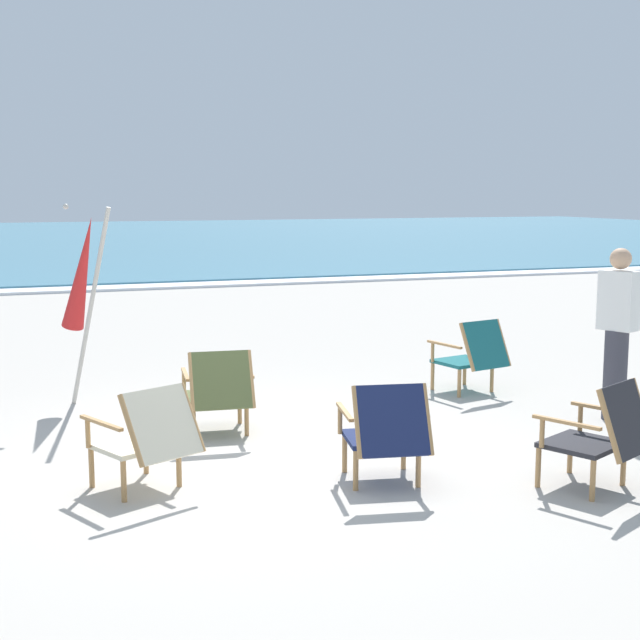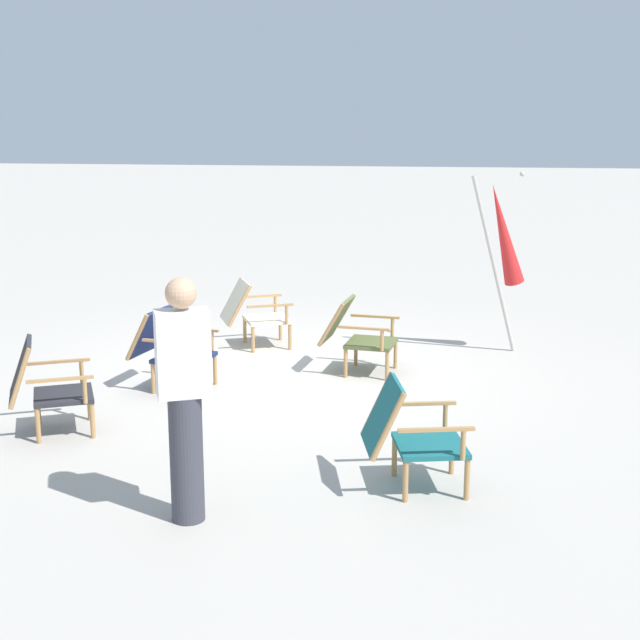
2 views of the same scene
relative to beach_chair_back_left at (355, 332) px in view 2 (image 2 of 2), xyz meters
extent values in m
plane|color=#B2AAA0|center=(0.20, -0.75, -0.42)|extent=(80.00, 80.00, 0.00)
cube|color=#515B33|center=(0.02, 0.17, -0.10)|extent=(0.57, 0.54, 0.04)
cube|color=#515B33|center=(-0.02, -0.20, 0.12)|extent=(0.52, 0.34, 0.47)
cylinder|color=#AD7F4C|center=(-0.19, 0.41, -0.26)|extent=(0.04, 0.04, 0.32)
cylinder|color=#AD7F4C|center=(0.28, 0.36, -0.26)|extent=(0.04, 0.04, 0.32)
cylinder|color=#AD7F4C|center=(-0.24, -0.02, -0.26)|extent=(0.04, 0.04, 0.32)
cylinder|color=#AD7F4C|center=(0.23, -0.07, -0.26)|extent=(0.04, 0.04, 0.32)
cube|color=#AD7F4C|center=(-0.26, 0.18, 0.12)|extent=(0.10, 0.53, 0.02)
cylinder|color=#AD7F4C|center=(-0.24, 0.37, 0.01)|extent=(0.04, 0.04, 0.22)
cube|color=#AD7F4C|center=(0.30, 0.12, 0.12)|extent=(0.10, 0.53, 0.02)
cylinder|color=#AD7F4C|center=(0.32, 0.30, 0.01)|extent=(0.04, 0.04, 0.22)
cylinder|color=#AD7F4C|center=(-0.28, -0.17, 0.12)|extent=(0.07, 0.29, 0.47)
cylinder|color=#AD7F4C|center=(0.23, -0.23, 0.12)|extent=(0.07, 0.29, 0.47)
cube|color=#28282D|center=(2.18, -2.23, -0.10)|extent=(0.68, 0.66, 0.04)
cube|color=#28282D|center=(2.32, -2.53, 0.14)|extent=(0.54, 0.40, 0.50)
cylinder|color=#AD7F4C|center=(1.88, -2.14, -0.26)|extent=(0.04, 0.04, 0.32)
cylinder|color=#AD7F4C|center=(2.30, -1.93, -0.26)|extent=(0.04, 0.04, 0.32)
cylinder|color=#AD7F4C|center=(2.06, -2.53, -0.26)|extent=(0.04, 0.04, 0.32)
cylinder|color=#AD7F4C|center=(2.49, -2.32, -0.26)|extent=(0.04, 0.04, 0.32)
cube|color=#AD7F4C|center=(1.94, -2.37, 0.12)|extent=(0.26, 0.49, 0.02)
cylinder|color=#AD7F4C|center=(1.86, -2.20, 0.01)|extent=(0.04, 0.04, 0.22)
cube|color=#AD7F4C|center=(2.44, -2.13, 0.12)|extent=(0.26, 0.49, 0.02)
cylinder|color=#AD7F4C|center=(2.36, -1.96, 0.01)|extent=(0.04, 0.04, 0.22)
cylinder|color=#AD7F4C|center=(2.09, -2.64, 0.14)|extent=(0.13, 0.21, 0.50)
cylinder|color=#AD7F4C|center=(2.55, -2.41, 0.14)|extent=(0.13, 0.21, 0.50)
cube|color=beige|center=(-0.90, -1.13, -0.10)|extent=(0.67, 0.65, 0.04)
cube|color=beige|center=(-0.75, -1.47, 0.12)|extent=(0.57, 0.46, 0.47)
cylinder|color=#AD7F4C|center=(-1.21, -1.04, -0.26)|extent=(0.04, 0.04, 0.32)
cylinder|color=#AD7F4C|center=(-0.78, -0.84, -0.26)|extent=(0.04, 0.04, 0.32)
cylinder|color=#AD7F4C|center=(-1.03, -1.43, -0.26)|extent=(0.04, 0.04, 0.32)
cylinder|color=#AD7F4C|center=(-0.60, -1.23, -0.26)|extent=(0.04, 0.04, 0.32)
cube|color=#AD7F4C|center=(-1.15, -1.27, 0.12)|extent=(0.25, 0.49, 0.02)
cylinder|color=#AD7F4C|center=(-1.23, -1.10, 0.01)|extent=(0.04, 0.04, 0.22)
cube|color=#AD7F4C|center=(-0.64, -1.04, 0.12)|extent=(0.25, 0.49, 0.02)
cylinder|color=#AD7F4C|center=(-0.72, -0.87, 0.01)|extent=(0.04, 0.04, 0.22)
cylinder|color=#AD7F4C|center=(-0.98, -1.57, 0.12)|extent=(0.16, 0.28, 0.47)
cylinder|color=#AD7F4C|center=(-0.52, -1.36, 0.12)|extent=(0.16, 0.28, 0.47)
cube|color=#19234C|center=(0.86, -1.58, -0.10)|extent=(0.60, 0.57, 0.04)
cube|color=#19234C|center=(0.79, -1.94, 0.13)|extent=(0.54, 0.36, 0.48)
cylinder|color=#AD7F4C|center=(0.67, -1.33, -0.26)|extent=(0.04, 0.04, 0.32)
cylinder|color=#AD7F4C|center=(1.13, -1.42, -0.26)|extent=(0.04, 0.04, 0.32)
cylinder|color=#AD7F4C|center=(0.59, -1.75, -0.26)|extent=(0.04, 0.04, 0.32)
cylinder|color=#AD7F4C|center=(1.05, -1.84, -0.26)|extent=(0.04, 0.04, 0.32)
cube|color=#AD7F4C|center=(0.58, -1.55, 0.12)|extent=(0.13, 0.53, 0.02)
cylinder|color=#AD7F4C|center=(0.61, -1.37, 0.01)|extent=(0.04, 0.04, 0.22)
cube|color=#AD7F4C|center=(1.13, -1.66, 0.12)|extent=(0.13, 0.53, 0.02)
cylinder|color=#AD7F4C|center=(1.17, -1.47, 0.01)|extent=(0.04, 0.04, 0.22)
cylinder|color=#AD7F4C|center=(0.54, -1.89, 0.13)|extent=(0.09, 0.28, 0.48)
cylinder|color=#AD7F4C|center=(1.04, -1.99, 0.13)|extent=(0.09, 0.28, 0.48)
cube|color=#196066|center=(2.90, 0.86, -0.10)|extent=(0.62, 0.59, 0.04)
cube|color=#196066|center=(2.98, 0.53, 0.13)|extent=(0.54, 0.35, 0.49)
cylinder|color=#AD7F4C|center=(2.62, 1.02, -0.26)|extent=(0.04, 0.04, 0.32)
cylinder|color=#AD7F4C|center=(3.08, 1.13, -0.26)|extent=(0.04, 0.04, 0.32)
cylinder|color=#AD7F4C|center=(2.72, 0.60, -0.26)|extent=(0.04, 0.04, 0.32)
cylinder|color=#AD7F4C|center=(3.17, 0.71, -0.26)|extent=(0.04, 0.04, 0.32)
cube|color=#AD7F4C|center=(2.63, 0.78, 0.12)|extent=(0.16, 0.52, 0.02)
cylinder|color=#AD7F4C|center=(2.59, 0.96, 0.01)|extent=(0.04, 0.04, 0.22)
cube|color=#AD7F4C|center=(3.17, 0.91, 0.12)|extent=(0.16, 0.52, 0.02)
cylinder|color=#AD7F4C|center=(3.13, 1.09, 0.01)|extent=(0.04, 0.04, 0.22)
cylinder|color=#AD7F4C|center=(2.73, 0.47, 0.13)|extent=(0.10, 0.25, 0.49)
cylinder|color=#AD7F4C|center=(3.22, 0.58, 0.13)|extent=(0.10, 0.25, 0.49)
cylinder|color=#B7B2A8|center=(-0.95, 1.43, 0.58)|extent=(0.41, 0.59, 2.01)
cone|color=red|center=(-1.01, 1.52, 0.93)|extent=(0.49, 0.59, 1.17)
sphere|color=#B7B2A8|center=(-1.12, 1.69, 1.58)|extent=(0.06, 0.06, 0.06)
cylinder|color=#383842|center=(3.66, -0.70, 0.01)|extent=(0.22, 0.22, 0.86)
cube|color=white|center=(3.66, -0.70, 0.72)|extent=(0.32, 0.39, 0.56)
sphere|color=tan|center=(3.66, -0.70, 1.11)|extent=(0.20, 0.20, 0.20)
camera|label=1|loc=(-1.76, -7.52, 1.74)|focal=50.00mm
camera|label=2|loc=(8.94, 0.99, 2.18)|focal=50.00mm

